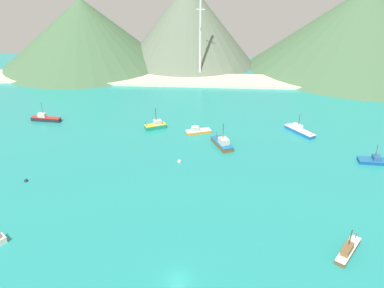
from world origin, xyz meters
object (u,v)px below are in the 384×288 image
fishing_boat_4 (348,250)px  radio_tower (200,37)px  buoy_1 (179,161)px  fishing_boat_1 (373,160)px  fishing_boat_8 (222,143)px  fishing_boat_0 (299,130)px  buoy_0 (26,181)px  fishing_boat_2 (156,125)px  fishing_boat_6 (198,131)px  fishing_boat_5 (45,118)px

fishing_boat_4 → radio_tower: bearing=106.0°
buoy_1 → radio_tower: radio_tower is taller
fishing_boat_1 → fishing_boat_8: fishing_boat_8 is taller
radio_tower → fishing_boat_1: bearing=-57.5°
fishing_boat_8 → fishing_boat_1: bearing=-9.8°
fishing_boat_0 → buoy_0: 78.95m
fishing_boat_0 → fishing_boat_1: 24.37m
fishing_boat_2 → buoy_1: (9.88, -22.01, -0.84)m
fishing_boat_8 → fishing_boat_2: bearing=151.1°
fishing_boat_1 → fishing_boat_6: 49.95m
fishing_boat_0 → fishing_boat_4: bearing=-91.4°
fishing_boat_8 → radio_tower: bearing=98.2°
fishing_boat_8 → buoy_1: 15.34m
fishing_boat_4 → fishing_boat_2: bearing=128.7°
fishing_boat_5 → buoy_0: (11.88, -38.06, -0.76)m
fishing_boat_5 → fishing_boat_0: bearing=-2.5°
fishing_boat_1 → fishing_boat_6: fishing_boat_1 is taller
buoy_0 → fishing_boat_6: bearing=39.0°
fishing_boat_0 → radio_tower: 71.50m
fishing_boat_2 → buoy_1: 24.14m
fishing_boat_4 → buoy_1: size_ratio=8.23×
radio_tower → buoy_0: bearing=-111.3°
fishing_boat_0 → buoy_0: bearing=-154.1°
buoy_1 → radio_tower: (0.95, 82.13, 18.62)m
fishing_boat_4 → buoy_1: (-33.84, 32.59, -0.66)m
fishing_boat_0 → fishing_boat_4: 54.58m
fishing_boat_4 → radio_tower: 120.69m
fishing_boat_4 → buoy_0: fishing_boat_4 is taller
fishing_boat_5 → buoy_0: fishing_boat_5 is taller
fishing_boat_1 → radio_tower: bearing=122.5°
fishing_boat_4 → radio_tower: size_ratio=0.22×
fishing_boat_5 → radio_tower: radio_tower is taller
fishing_boat_1 → buoy_0: fishing_boat_1 is taller
fishing_boat_0 → fishing_boat_5: size_ratio=1.02×
buoy_1 → fishing_boat_0: bearing=32.0°
fishing_boat_0 → fishing_boat_8: fishing_boat_8 is taller
fishing_boat_4 → buoy_1: bearing=136.1°
fishing_boat_1 → fishing_boat_5: bearing=167.4°
fishing_boat_6 → buoy_0: fishing_boat_6 is taller
fishing_boat_4 → buoy_1: fishing_boat_4 is taller
buoy_1 → radio_tower: bearing=89.3°
fishing_boat_8 → fishing_boat_6: bearing=129.7°
fishing_boat_5 → radio_tower: (48.70, 56.57, 17.88)m
fishing_boat_4 → fishing_boat_5: 100.19m
fishing_boat_1 → fishing_boat_4: 39.90m
fishing_boat_0 → buoy_1: 41.47m
fishing_boat_6 → buoy_1: bearing=-100.7°
fishing_boat_2 → buoy_0: (-25.99, -34.52, -0.86)m
fishing_boat_4 → fishing_boat_8: (-22.50, 42.88, 0.20)m
fishing_boat_1 → radio_tower: 94.99m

